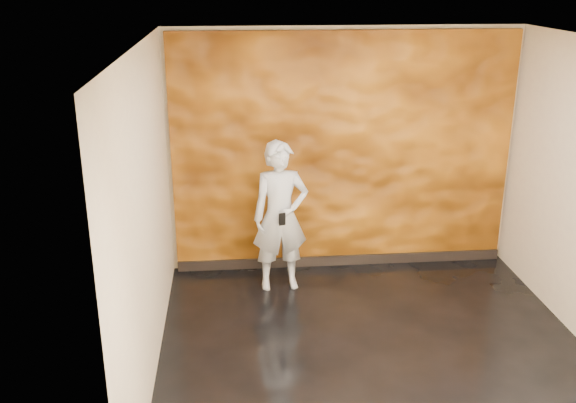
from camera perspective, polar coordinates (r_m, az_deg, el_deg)
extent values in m
cube|color=black|center=(6.18, 7.78, -13.20)|extent=(4.00, 4.00, 0.01)
cube|color=beige|center=(7.42, 4.90, 4.49)|extent=(4.00, 0.02, 2.80)
cube|color=beige|center=(3.83, 15.44, -11.42)|extent=(4.00, 0.02, 2.80)
cube|color=beige|center=(5.45, -12.48, -1.58)|extent=(0.02, 4.00, 2.80)
cube|color=white|center=(5.23, 9.22, 13.60)|extent=(4.00, 4.00, 0.01)
cube|color=orange|center=(7.38, 4.95, 4.26)|extent=(3.90, 0.06, 2.75)
cube|color=black|center=(7.80, 4.72, -5.21)|extent=(3.90, 0.04, 0.12)
imported|color=#9A9FA8|center=(6.96, -0.68, -1.34)|extent=(0.64, 0.45, 1.67)
cube|color=black|center=(6.73, -0.52, -1.59)|extent=(0.07, 0.04, 0.14)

